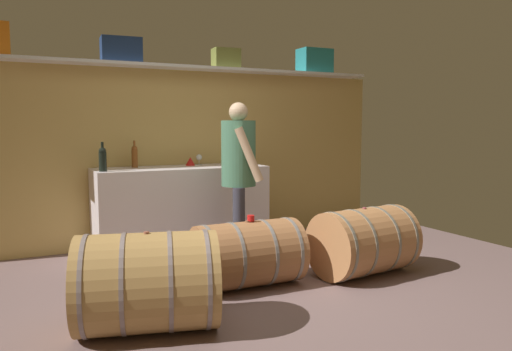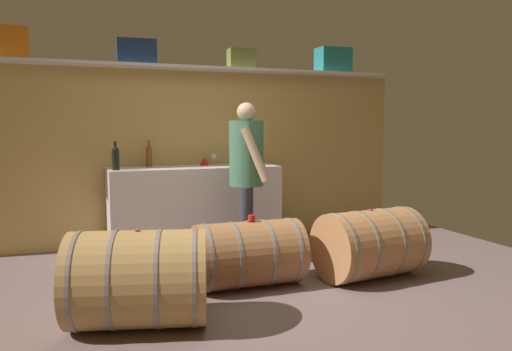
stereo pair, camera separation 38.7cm
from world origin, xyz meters
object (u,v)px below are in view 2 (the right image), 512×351
(wine_bottle_dark, at_px, (115,158))
(wine_glass, at_px, (214,158))
(wine_barrel_near, at_px, (248,254))
(wine_barrel_flank, at_px, (138,279))
(wine_bottle_amber, at_px, (149,155))
(tasting_cup, at_px, (252,218))
(toolcase_olive, at_px, (241,59))
(wine_barrel_far, at_px, (370,244))
(toolcase_teal, at_px, (333,61))
(work_cabinet, at_px, (194,207))
(red_funnel, at_px, (204,161))
(winemaker_pouring, at_px, (247,165))
(toolcase_orange, at_px, (8,43))
(toolcase_navy, at_px, (137,52))

(wine_bottle_dark, relative_size, wine_glass, 2.42)
(wine_barrel_near, distance_m, wine_barrel_flank, 1.13)
(wine_bottle_amber, xyz_separation_m, wine_barrel_flank, (-0.42, -2.22, -0.71))
(tasting_cup, bearing_deg, wine_glass, 84.67)
(toolcase_olive, height_order, wine_barrel_far, toolcase_olive)
(wine_bottle_amber, distance_m, wine_barrel_far, 2.59)
(toolcase_teal, bearing_deg, wine_barrel_flank, -139.56)
(work_cabinet, distance_m, red_funnel, 0.55)
(tasting_cup, distance_m, winemaker_pouring, 0.84)
(tasting_cup, xyz_separation_m, winemaker_pouring, (0.22, 0.71, 0.39))
(wine_glass, relative_size, red_funnel, 1.11)
(toolcase_orange, bearing_deg, tasting_cup, -44.92)
(wine_barrel_far, bearing_deg, wine_bottle_dark, 137.08)
(wine_barrel_flank, bearing_deg, wine_bottle_dark, 104.19)
(toolcase_orange, bearing_deg, wine_glass, -3.59)
(toolcase_orange, xyz_separation_m, wine_bottle_dark, (0.98, -0.39, -1.15))
(toolcase_orange, height_order, toolcase_teal, toolcase_orange)
(winemaker_pouring, bearing_deg, wine_barrel_far, 67.92)
(toolcase_navy, height_order, winemaker_pouring, toolcase_navy)
(work_cabinet, distance_m, tasting_cup, 1.53)
(red_funnel, relative_size, wine_barrel_near, 0.12)
(toolcase_teal, bearing_deg, wine_bottle_amber, -177.46)
(toolcase_teal, xyz_separation_m, tasting_cup, (-1.75, -1.75, -1.60))
(work_cabinet, height_order, wine_barrel_flank, work_cabinet)
(toolcase_teal, height_order, wine_bottle_amber, toolcase_teal)
(toolcase_navy, relative_size, tasting_cup, 6.82)
(tasting_cup, bearing_deg, wine_bottle_amber, 109.61)
(toolcase_olive, xyz_separation_m, toolcase_teal, (1.23, 0.00, 0.04))
(wine_barrel_near, bearing_deg, toolcase_navy, 111.64)
(toolcase_navy, bearing_deg, toolcase_orange, -176.39)
(wine_bottle_amber, height_order, wine_barrel_far, wine_bottle_amber)
(wine_bottle_dark, bearing_deg, tasting_cup, -53.95)
(work_cabinet, xyz_separation_m, winemaker_pouring, (0.35, -0.80, 0.52))
(toolcase_orange, relative_size, wine_barrel_far, 0.41)
(toolcase_orange, height_order, wine_bottle_amber, toolcase_orange)
(red_funnel, bearing_deg, toolcase_orange, 177.82)
(toolcase_olive, distance_m, winemaker_pouring, 1.59)
(toolcase_orange, distance_m, toolcase_olive, 2.48)
(toolcase_olive, bearing_deg, red_funnel, -167.38)
(wine_bottle_dark, bearing_deg, wine_bottle_amber, 39.88)
(toolcase_orange, relative_size, toolcase_teal, 0.96)
(wine_glass, xyz_separation_m, wine_barrel_far, (0.92, -1.90, -0.69))
(toolcase_olive, distance_m, wine_barrel_near, 2.62)
(toolcase_olive, height_order, wine_bottle_amber, toolcase_olive)
(work_cabinet, bearing_deg, wine_barrel_near, -86.22)
(wine_bottle_amber, distance_m, wine_bottle_dark, 0.51)
(wine_bottle_dark, bearing_deg, toolcase_olive, 14.64)
(tasting_cup, bearing_deg, wine_barrel_far, -8.43)
(red_funnel, xyz_separation_m, tasting_cup, (-0.03, -1.67, -0.37))
(wine_bottle_dark, bearing_deg, toolcase_teal, 8.16)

